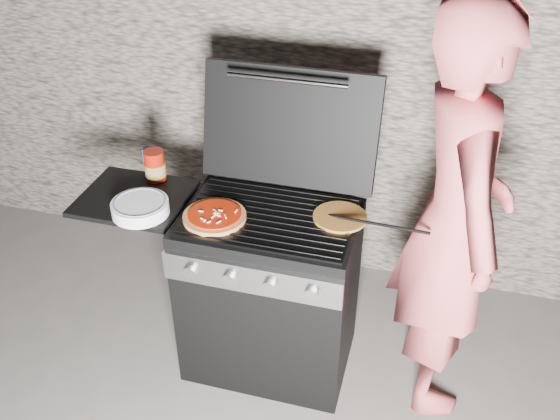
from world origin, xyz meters
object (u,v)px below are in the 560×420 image
(person, at_px, (454,222))
(gas_grill, at_px, (222,283))
(pizza_topped, at_px, (215,216))
(sauce_jar, at_px, (155,165))

(person, bearing_deg, gas_grill, 78.26)
(pizza_topped, relative_size, sauce_jar, 1.84)
(gas_grill, height_order, sauce_jar, sauce_jar)
(gas_grill, height_order, person, person)
(pizza_topped, xyz_separation_m, person, (1.03, 0.17, 0.04))
(gas_grill, distance_m, person, 1.17)
(gas_grill, xyz_separation_m, pizza_topped, (0.02, -0.09, 0.47))
(sauce_jar, bearing_deg, pizza_topped, -32.64)
(sauce_jar, bearing_deg, gas_grill, -24.05)
(pizza_topped, distance_m, sauce_jar, 0.48)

